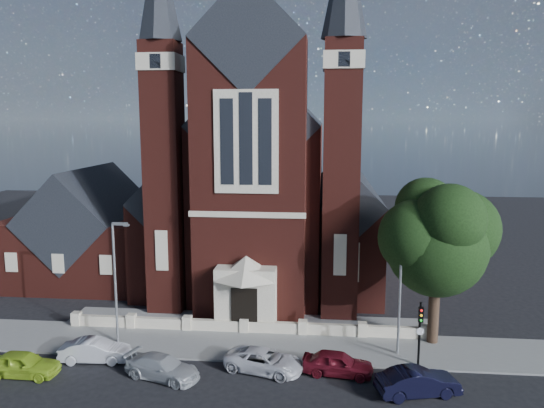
{
  "coord_description": "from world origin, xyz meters",
  "views": [
    {
      "loc": [
        5.22,
        -27.69,
        14.53
      ],
      "look_at": [
        1.37,
        12.0,
        8.13
      ],
      "focal_mm": 35.0,
      "sensor_mm": 36.0,
      "label": 1
    }
  ],
  "objects": [
    {
      "name": "parish_hall",
      "position": [
        -16.0,
        18.0,
        4.01
      ],
      "size": [
        12.0,
        12.2,
        10.24
      ],
      "color": "#4F1C15",
      "rests_on": "ground"
    },
    {
      "name": "forecourt_wall",
      "position": [
        0.0,
        6.5,
        0.0
      ],
      "size": [
        24.0,
        0.4,
        0.9
      ],
      "primitive_type": "cube",
      "color": "#B7AD92",
      "rests_on": "ground"
    },
    {
      "name": "street_lamp_right",
      "position": [
        10.09,
        4.0,
        4.6
      ],
      "size": [
        1.16,
        0.22,
        8.09
      ],
      "color": "gray",
      "rests_on": "ground"
    },
    {
      "name": "car_silver_b",
      "position": [
        -3.68,
        -0.31,
        0.65
      ],
      "size": [
        4.8,
        3.1,
        1.29
      ],
      "primitive_type": "imported",
      "rotation": [
        0.0,
        0.0,
        1.26
      ],
      "color": "#A6AAAE",
      "rests_on": "ground"
    },
    {
      "name": "ground",
      "position": [
        0.0,
        15.0,
        0.0
      ],
      "size": [
        120.0,
        120.0,
        0.0
      ],
      "primitive_type": "plane",
      "color": "black",
      "rests_on": "ground"
    },
    {
      "name": "church",
      "position": [
        -0.0,
        22.94,
        8.19
      ],
      "size": [
        20.01,
        34.9,
        29.2
      ],
      "color": "#4F1C15",
      "rests_on": "ground"
    },
    {
      "name": "forecourt_paving",
      "position": [
        0.0,
        8.5,
        0.0
      ],
      "size": [
        26.0,
        3.0,
        0.14
      ],
      "primitive_type": "cube",
      "color": "slate",
      "rests_on": "ground"
    },
    {
      "name": "car_dark_red",
      "position": [
        6.22,
        1.07,
        0.69
      ],
      "size": [
        4.23,
        2.12,
        1.38
      ],
      "primitive_type": "imported",
      "rotation": [
        0.0,
        0.0,
        1.45
      ],
      "color": "maroon",
      "rests_on": "ground"
    },
    {
      "name": "traffic_signal",
      "position": [
        11.0,
        2.43,
        2.58
      ],
      "size": [
        0.28,
        0.42,
        4.0
      ],
      "color": "black",
      "rests_on": "ground"
    },
    {
      "name": "street_lamp_left",
      "position": [
        -7.91,
        4.0,
        4.6
      ],
      "size": [
        1.16,
        0.22,
        8.09
      ],
      "color": "gray",
      "rests_on": "ground"
    },
    {
      "name": "pavement_strip",
      "position": [
        0.0,
        4.5,
        0.0
      ],
      "size": [
        60.0,
        5.0,
        0.12
      ],
      "primitive_type": "cube",
      "color": "slate",
      "rests_on": "ground"
    },
    {
      "name": "street_tree",
      "position": [
        12.6,
        5.71,
        6.96
      ],
      "size": [
        6.4,
        6.6,
        10.7
      ],
      "color": "black",
      "rests_on": "ground"
    },
    {
      "name": "car_navy",
      "position": [
        10.4,
        -0.83,
        0.73
      ],
      "size": [
        4.69,
        2.63,
        1.46
      ],
      "primitive_type": "imported",
      "rotation": [
        0.0,
        0.0,
        1.83
      ],
      "color": "black",
      "rests_on": "ground"
    },
    {
      "name": "car_white_suv",
      "position": [
        1.98,
        1.07,
        0.65
      ],
      "size": [
        5.05,
        3.32,
        1.29
      ],
      "primitive_type": "imported",
      "rotation": [
        0.0,
        0.0,
        1.3
      ],
      "color": "silver",
      "rests_on": "ground"
    },
    {
      "name": "car_lime_van",
      "position": [
        -11.71,
        -0.82,
        0.71
      ],
      "size": [
        4.19,
        1.69,
        1.43
      ],
      "primitive_type": "imported",
      "rotation": [
        0.0,
        0.0,
        1.57
      ],
      "color": "#9EC627",
      "rests_on": "ground"
    },
    {
      "name": "car_silver_a",
      "position": [
        -8.37,
        1.37,
        0.68
      ],
      "size": [
        4.27,
        1.83,
        1.37
      ],
      "primitive_type": "imported",
      "rotation": [
        0.0,
        0.0,
        1.67
      ],
      "color": "#B3B4BB",
      "rests_on": "ground"
    }
  ]
}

